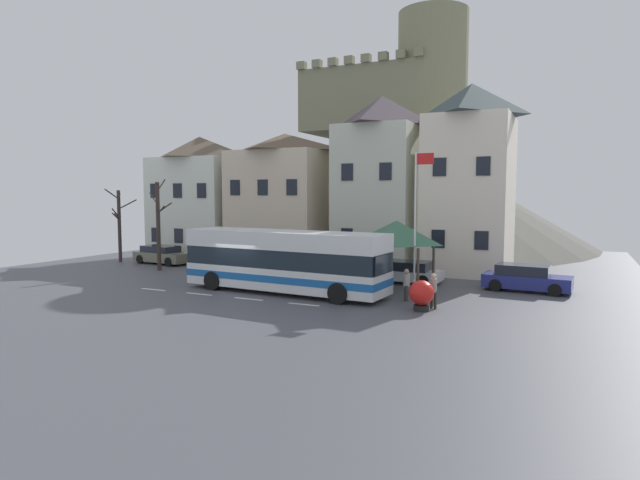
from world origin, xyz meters
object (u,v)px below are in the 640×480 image
Objects in this scene: bus_shelter at (396,233)px; flagpole at (417,212)px; bare_tree_00 at (119,224)px; parked_car_00 at (526,278)px; parked_car_03 at (404,272)px; townhouse_01 at (285,198)px; townhouse_02 at (381,183)px; townhouse_00 at (200,197)px; bare_tree_01 at (158,225)px; hilltop_castle at (380,180)px; harbour_buoy at (421,294)px; pedestrian_00 at (406,284)px; pedestrian_01 at (434,288)px; parked_car_02 at (226,259)px; transit_bus at (284,262)px; townhouse_03 at (470,179)px; public_bench at (394,274)px; parked_car_01 at (162,255)px.

flagpole is at bearing -37.90° from bus_shelter.
bus_shelter is 0.67× the size of bare_tree_00.
flagpole is (-5.03, -3.16, 3.47)m from parked_car_00.
townhouse_01 is at bearing -26.77° from parked_car_03.
townhouse_00 is at bearing -178.80° from townhouse_02.
bare_tree_01 is at bearing -20.72° from bare_tree_00.
hilltop_castle is 28.54m from parked_car_00.
harbour_buoy reaches higher than parked_car_03.
pedestrian_00 is at bearing -87.27° from flagpole.
townhouse_01 is 6.22× the size of pedestrian_00.
flagpole is 1.18× the size of bare_tree_01.
bare_tree_01 is (-12.82, -7.87, -2.83)m from townhouse_02.
townhouse_00 is 20.17m from bus_shelter.
parked_car_03 is 2.76× the size of pedestrian_01.
parked_car_02 is 17.36m from pedestrian_01.
townhouse_00 is 0.86× the size of transit_bus.
transit_bus is at bearing -96.63° from townhouse_02.
pedestrian_01 is 25.95m from bare_tree_00.
townhouse_03 reaches higher than townhouse_02.
parked_car_00 is at bearing -54.66° from townhouse_03.
parked_car_02 is 12.75m from parked_car_03.
bare_tree_00 is (-9.17, -0.61, 2.22)m from parked_car_02.
hilltop_castle is (-12.04, 17.34, 0.52)m from townhouse_03.
transit_bus is 7.92m from pedestrian_01.
public_bench is 0.20× the size of flagpole.
townhouse_03 is 2.20× the size of bare_tree_00.
pedestrian_01 is at bearing -0.34° from transit_bus.
townhouse_00 is 2.09× the size of parked_car_01.
parked_car_03 reaches higher than public_bench.
parked_car_00 is at bearing -18.12° from townhouse_01.
bus_shelter is 3.23m from public_bench.
hilltop_castle reaches higher than townhouse_00.
flagpole reaches higher than parked_car_02.
bus_shelter is at bearing -5.12° from bare_tree_00.
townhouse_00 is 0.80× the size of townhouse_03.
parked_car_02 is 5.02m from bare_tree_01.
townhouse_03 is at bearing 82.90° from flagpole.
bare_tree_00 is at bearing 165.97° from pedestrian_01.
pedestrian_00 is at bearing -64.34° from bus_shelter.
townhouse_03 is at bearing 92.87° from pedestrian_01.
transit_bus reaches higher than pedestrian_01.
townhouse_03 is 22.19m from parked_car_01.
townhouse_00 reaches higher than parked_car_00.
parked_car_00 is 0.74× the size of bare_tree_01.
pedestrian_00 reaches higher than parked_car_00.
transit_bus is at bearing -142.12° from bus_shelter.
hilltop_castle reaches higher than pedestrian_00.
public_bench is (-2.15, 4.96, -0.35)m from pedestrian_00.
harbour_buoy is (12.25, -29.88, -5.78)m from hilltop_castle.
townhouse_03 reaches higher than townhouse_00.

